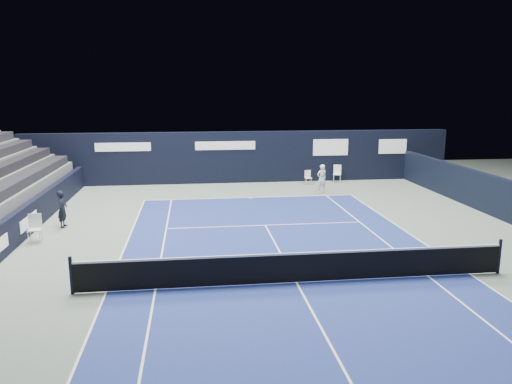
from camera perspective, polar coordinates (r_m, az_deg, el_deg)
ground at (r=16.90m, az=3.25°, el=-7.80°), size 48.00×48.00×0.00m
court_surface at (r=15.06m, az=4.65°, el=-10.30°), size 10.97×23.77×0.01m
enclosure_wall_right at (r=24.28m, az=26.56°, el=-0.79°), size 0.30×22.00×1.80m
folding_chair_back_a at (r=30.16m, az=5.95°, el=1.96°), size 0.39×0.41×0.85m
folding_chair_back_b at (r=31.10m, az=9.27°, el=2.24°), size 0.59×0.58×1.06m
line_judge_chair at (r=20.42m, az=-23.95°, el=-3.59°), size 0.51×0.49×1.06m
line_judge at (r=22.10m, az=-21.24°, el=-1.82°), size 0.40×0.58×1.54m
court_markings at (r=15.06m, az=4.65°, el=-10.28°), size 11.03×23.83×0.00m
tennis_net at (r=14.88m, az=4.68°, el=-8.50°), size 12.90×0.10×1.10m
back_sponsor_wall at (r=30.57m, az=-1.66°, el=4.03°), size 26.00×0.63×3.10m
side_barrier_left at (r=21.29m, az=-24.98°, el=-3.10°), size 0.33×22.00×1.20m
tennis_player at (r=27.63m, az=7.51°, el=1.52°), size 0.67×0.89×1.59m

